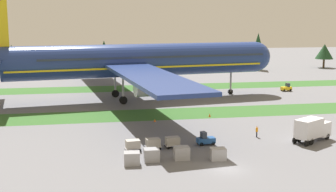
# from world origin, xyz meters

# --- Properties ---
(ground_plane) EXTENTS (400.00, 400.00, 0.00)m
(ground_plane) POSITION_xyz_m (0.00, 0.00, 0.00)
(ground_plane) COLOR slate
(grass_strip_near) EXTENTS (320.00, 10.26, 0.01)m
(grass_strip_near) POSITION_xyz_m (0.00, 32.67, 0.00)
(grass_strip_near) COLOR #336028
(grass_strip_near) RESTS_ON ground
(grass_strip_far) EXTENTS (320.00, 10.26, 0.01)m
(grass_strip_far) POSITION_xyz_m (0.00, 65.20, 0.00)
(grass_strip_far) COLOR #336028
(grass_strip_far) RESTS_ON ground
(airliner) EXTENTS (69.15, 85.47, 24.74)m
(airliner) POSITION_xyz_m (-7.75, 48.64, 8.87)
(airliner) COLOR navy
(airliner) RESTS_ON ground
(baggage_tug) EXTENTS (2.73, 1.59, 1.97)m
(baggage_tug) POSITION_xyz_m (0.06, 10.92, 0.81)
(baggage_tug) COLOR #1E4C8E
(baggage_tug) RESTS_ON ground
(cargo_dolly_lead) EXTENTS (2.36, 1.74, 1.55)m
(cargo_dolly_lead) POSITION_xyz_m (-4.94, 10.34, 0.92)
(cargo_dolly_lead) COLOR #A3A3A8
(cargo_dolly_lead) RESTS_ON ground
(cargo_dolly_second) EXTENTS (2.36, 1.74, 1.55)m
(cargo_dolly_second) POSITION_xyz_m (-7.82, 10.01, 0.92)
(cargo_dolly_second) COLOR #A3A3A8
(cargo_dolly_second) RESTS_ON ground
(cargo_dolly_third) EXTENTS (2.36, 1.74, 1.55)m
(cargo_dolly_third) POSITION_xyz_m (-10.70, 9.68, 0.92)
(cargo_dolly_third) COLOR #A3A3A8
(cargo_dolly_third) RESTS_ON ground
(catering_truck) EXTENTS (7.13, 5.59, 3.58)m
(catering_truck) POSITION_xyz_m (16.30, 10.04, 1.95)
(catering_truck) COLOR silver
(catering_truck) RESTS_ON ground
(pushback_tractor) EXTENTS (2.75, 1.65, 1.97)m
(pushback_tractor) POSITION_xyz_m (32.00, 54.19, 0.81)
(pushback_tractor) COLOR yellow
(pushback_tractor) RESTS_ON ground
(ground_crew_marshaller) EXTENTS (0.36, 0.54, 1.74)m
(ground_crew_marshaller) POSITION_xyz_m (8.99, 13.73, 0.95)
(ground_crew_marshaller) COLOR black
(ground_crew_marshaller) RESTS_ON ground
(uld_container_0) EXTENTS (2.11, 1.74, 1.64)m
(uld_container_0) POSITION_xyz_m (-11.37, 3.77, 0.82)
(uld_container_0) COLOR #A3A3A8
(uld_container_0) RESTS_ON ground
(uld_container_1) EXTENTS (2.03, 1.63, 1.66)m
(uld_container_1) POSITION_xyz_m (-8.71, 4.77, 0.83)
(uld_container_1) COLOR #A3A3A8
(uld_container_1) RESTS_ON ground
(uld_container_2) EXTENTS (2.09, 1.72, 1.57)m
(uld_container_2) POSITION_xyz_m (-0.07, 3.82, 0.78)
(uld_container_2) COLOR #A3A3A8
(uld_container_2) RESTS_ON ground
(uld_container_3) EXTENTS (2.02, 1.62, 1.72)m
(uld_container_3) POSITION_xyz_m (-4.73, 4.80, 0.86)
(uld_container_3) COLOR #A3A3A8
(uld_container_3) RESTS_ON ground
(taxiway_marker_0) EXTENTS (0.44, 0.44, 0.48)m
(taxiway_marker_0) POSITION_xyz_m (-5.20, 26.70, 0.24)
(taxiway_marker_0) COLOR orange
(taxiway_marker_0) RESTS_ON ground
(taxiway_marker_1) EXTENTS (0.44, 0.44, 0.67)m
(taxiway_marker_1) POSITION_xyz_m (5.47, 28.90, 0.33)
(taxiway_marker_1) COLOR orange
(taxiway_marker_1) RESTS_ON ground
(distant_tree_line) EXTENTS (194.49, 9.27, 12.73)m
(distant_tree_line) POSITION_xyz_m (-3.24, 99.73, 6.78)
(distant_tree_line) COLOR #4C3823
(distant_tree_line) RESTS_ON ground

